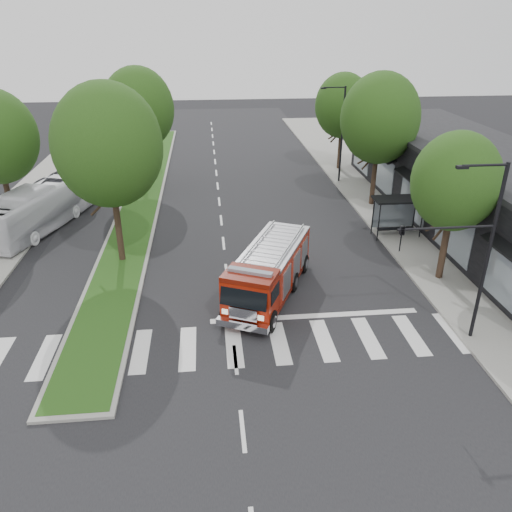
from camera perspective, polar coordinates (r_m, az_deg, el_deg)
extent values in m
plane|color=black|center=(24.60, -2.96, -6.12)|extent=(140.00, 140.00, 0.00)
cube|color=gray|center=(36.04, 16.43, 3.62)|extent=(5.00, 80.00, 0.15)
cube|color=gray|center=(41.31, -12.72, 6.82)|extent=(3.00, 50.00, 0.14)
cube|color=#144816|center=(41.29, -12.73, 6.92)|extent=(2.60, 49.50, 0.02)
cube|color=black|center=(37.19, 23.40, 7.20)|extent=(8.00, 30.00, 5.00)
cylinder|color=black|center=(32.43, 13.85, 3.72)|extent=(0.08, 0.08, 2.50)
cylinder|color=black|center=(33.45, 18.40, 3.81)|extent=(0.08, 0.08, 2.50)
cylinder|color=black|center=(33.48, 13.21, 4.49)|extent=(0.08, 0.08, 2.50)
cylinder|color=black|center=(34.47, 17.64, 4.56)|extent=(0.08, 0.08, 2.50)
cube|color=black|center=(33.00, 16.07, 6.25)|extent=(3.20, 1.60, 0.12)
cube|color=#8C99A5|center=(34.02, 15.41, 4.67)|extent=(2.80, 0.04, 1.80)
cube|color=black|center=(33.68, 15.66, 3.05)|extent=(2.40, 0.40, 0.08)
cylinder|color=black|center=(28.28, 20.67, 0.85)|extent=(0.36, 0.36, 3.74)
ellipsoid|color=#19390F|center=(27.06, 21.86, 7.90)|extent=(4.40, 4.40, 5.06)
cylinder|color=black|center=(38.56, 13.32, 8.75)|extent=(0.36, 0.36, 4.40)
ellipsoid|color=#19390F|center=(37.59, 13.99, 15.02)|extent=(5.60, 5.60, 6.44)
cylinder|color=black|center=(47.86, 9.56, 12.01)|extent=(0.36, 0.36, 3.96)
ellipsoid|color=#19390F|center=(47.12, 9.91, 16.58)|extent=(5.00, 5.00, 5.75)
cylinder|color=black|center=(29.39, -15.48, 3.47)|extent=(0.36, 0.36, 4.62)
ellipsoid|color=#19390F|center=(28.09, -16.57, 12.03)|extent=(5.80, 5.80, 6.67)
cylinder|color=black|center=(42.62, -12.73, 10.39)|extent=(0.36, 0.36, 4.40)
ellipsoid|color=#19390F|center=(41.75, -13.31, 16.08)|extent=(5.60, 5.60, 6.44)
cylinder|color=black|center=(37.07, -26.39, 5.89)|extent=(0.36, 0.36, 4.18)
cylinder|color=black|center=(22.62, 24.94, -0.15)|extent=(0.16, 0.16, 8.00)
cylinder|color=black|center=(20.92, 24.74, 9.41)|extent=(1.80, 0.10, 0.10)
cube|color=black|center=(20.50, 22.51, 9.37)|extent=(0.45, 0.20, 0.12)
cylinder|color=black|center=(21.15, 20.93, 3.03)|extent=(4.00, 0.10, 0.10)
imported|color=black|center=(20.57, 16.26, 1.89)|extent=(0.18, 0.22, 1.10)
cylinder|color=black|center=(43.39, 9.79, 13.35)|extent=(0.16, 0.16, 8.00)
cylinder|color=black|center=(42.54, 8.97, 18.51)|extent=(1.80, 0.10, 0.10)
cube|color=black|center=(42.33, 7.72, 18.48)|extent=(0.45, 0.20, 0.12)
cube|color=#5F0F05|center=(25.65, 1.51, -3.45)|extent=(5.39, 8.12, 0.23)
cube|color=#931808|center=(25.83, 2.03, -0.78)|extent=(4.61, 6.42, 1.87)
cube|color=#931808|center=(22.77, -0.65, -4.63)|extent=(2.83, 2.50, 1.96)
cube|color=#B2B2B7|center=(25.41, 2.06, 1.21)|extent=(4.61, 6.42, 0.11)
cylinder|color=#B2B2B7|center=(25.57, 0.26, 1.84)|extent=(2.41, 5.14, 0.09)
cylinder|color=#B2B2B7|center=(25.13, 3.91, 1.34)|extent=(2.41, 5.14, 0.09)
cube|color=silver|center=(22.38, -1.56, -7.91)|extent=(2.35, 1.31, 0.33)
cube|color=#8C99A5|center=(22.17, -0.67, -1.81)|extent=(2.01, 1.15, 0.17)
cylinder|color=black|center=(23.37, -3.38, -6.51)|extent=(0.72, 1.07, 1.03)
cylinder|color=black|center=(22.75, 1.70, -7.44)|extent=(0.72, 1.07, 1.03)
cylinder|color=black|center=(26.55, -0.22, -2.26)|extent=(0.72, 1.07, 1.03)
cylinder|color=black|center=(26.01, 4.27, -2.96)|extent=(0.72, 1.07, 1.03)
cylinder|color=black|center=(28.46, 1.24, -0.26)|extent=(0.72, 1.07, 1.03)
cylinder|color=black|center=(27.95, 5.45, -0.88)|extent=(0.72, 1.07, 1.03)
imported|color=white|center=(36.52, -23.32, 5.21)|extent=(5.64, 10.96, 2.98)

